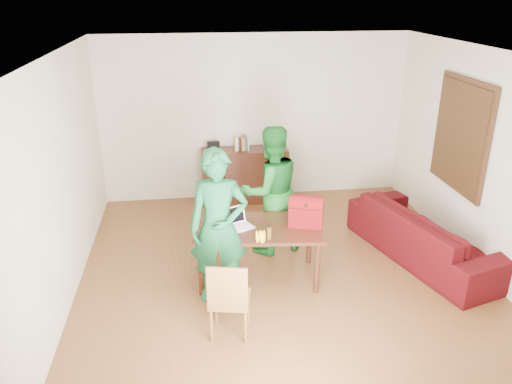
{
  "coord_description": "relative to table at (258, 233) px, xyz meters",
  "views": [
    {
      "loc": [
        -1.06,
        -5.2,
        3.36
      ],
      "look_at": [
        -0.31,
        0.28,
        1.07
      ],
      "focal_mm": 35.0,
      "sensor_mm": 36.0,
      "label": 1
    }
  ],
  "objects": [
    {
      "name": "room",
      "position": [
        0.32,
        0.05,
        0.69
      ],
      "size": [
        5.2,
        5.7,
        2.9
      ],
      "color": "#492612",
      "rests_on": "ground"
    },
    {
      "name": "table",
      "position": [
        0.0,
        0.0,
        0.0
      ],
      "size": [
        1.59,
        1.0,
        0.71
      ],
      "rotation": [
        0.0,
        0.0,
        -0.1
      ],
      "color": "black",
      "rests_on": "ground"
    },
    {
      "name": "chair",
      "position": [
        -0.44,
        -1.03,
        -0.36
      ],
      "size": [
        0.47,
        0.46,
        0.88
      ],
      "rotation": [
        0.0,
        0.0,
        -0.21
      ],
      "color": "brown",
      "rests_on": "ground"
    },
    {
      "name": "person_near",
      "position": [
        -0.49,
        -0.34,
        0.28
      ],
      "size": [
        0.69,
        0.48,
        1.8
      ],
      "primitive_type": "imported",
      "rotation": [
        0.0,
        0.0,
        -0.09
      ],
      "color": "#13582E",
      "rests_on": "ground"
    },
    {
      "name": "person_far",
      "position": [
        0.26,
        0.69,
        0.25
      ],
      "size": [
        1.0,
        0.87,
        1.75
      ],
      "primitive_type": "imported",
      "rotation": [
        0.0,
        0.0,
        3.42
      ],
      "color": "#155F1D",
      "rests_on": "ground"
    },
    {
      "name": "laptop",
      "position": [
        -0.23,
        -0.01,
        0.13
      ],
      "size": [
        0.37,
        0.32,
        0.22
      ],
      "rotation": [
        0.0,
        0.0,
        0.43
      ],
      "color": "white",
      "rests_on": "table"
    },
    {
      "name": "bananas",
      "position": [
        -0.03,
        -0.4,
        0.11
      ],
      "size": [
        0.15,
        0.1,
        0.06
      ],
      "primitive_type": null,
      "rotation": [
        0.0,
        0.0,
        -0.01
      ],
      "color": "yellow",
      "rests_on": "table"
    },
    {
      "name": "bottle",
      "position": [
        0.08,
        -0.32,
        0.17
      ],
      "size": [
        0.06,
        0.06,
        0.17
      ],
      "primitive_type": "cylinder",
      "rotation": [
        0.0,
        0.0,
        -0.13
      ],
      "color": "#583814",
      "rests_on": "table"
    },
    {
      "name": "red_bag",
      "position": [
        0.57,
        -0.04,
        0.23
      ],
      "size": [
        0.45,
        0.35,
        0.3
      ],
      "primitive_type": "cube",
      "rotation": [
        0.0,
        0.0,
        -0.32
      ],
      "color": "#710C07",
      "rests_on": "table"
    },
    {
      "name": "sofa",
      "position": [
        2.26,
        0.21,
        -0.28
      ],
      "size": [
        1.52,
        2.47,
        0.67
      ],
      "primitive_type": "imported",
      "rotation": [
        0.0,
        0.0,
        1.86
      ],
      "color": "#3D070B",
      "rests_on": "ground"
    }
  ]
}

